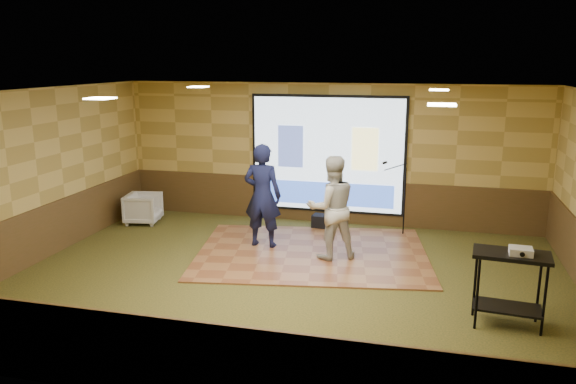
% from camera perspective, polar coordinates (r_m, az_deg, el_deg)
% --- Properties ---
extents(ground, '(9.00, 9.00, 0.00)m').
position_cam_1_polar(ground, '(9.15, -0.02, -8.99)').
color(ground, '#273116').
rests_on(ground, ground).
extents(room_shell, '(9.04, 7.04, 3.02)m').
position_cam_1_polar(room_shell, '(8.58, -0.02, 4.06)').
color(room_shell, tan).
rests_on(room_shell, ground).
extents(wainscot_back, '(9.00, 0.04, 0.95)m').
position_cam_1_polar(wainscot_back, '(12.24, 3.97, -0.89)').
color(wainscot_back, '#483718').
rests_on(wainscot_back, ground).
extents(wainscot_front, '(9.00, 0.04, 0.95)m').
position_cam_1_polar(wainscot_front, '(5.97, -8.61, -17.00)').
color(wainscot_front, '#483718').
rests_on(wainscot_front, ground).
extents(wainscot_left, '(0.04, 7.00, 0.95)m').
position_cam_1_polar(wainscot_left, '(10.92, -23.51, -3.76)').
color(wainscot_left, '#483718').
rests_on(wainscot_left, ground).
extents(projector_screen, '(3.32, 0.06, 2.52)m').
position_cam_1_polar(projector_screen, '(12.00, 4.01, 3.69)').
color(projector_screen, black).
rests_on(projector_screen, room_shell).
extents(downlight_nw, '(0.32, 0.32, 0.02)m').
position_cam_1_polar(downlight_nw, '(10.89, -9.11, 10.50)').
color(downlight_nw, beige).
rests_on(downlight_nw, room_shell).
extents(downlight_ne, '(0.32, 0.32, 0.02)m').
position_cam_1_polar(downlight_ne, '(10.02, 15.09, 9.99)').
color(downlight_ne, beige).
rests_on(downlight_ne, room_shell).
extents(downlight_sw, '(0.32, 0.32, 0.02)m').
position_cam_1_polar(downlight_sw, '(7.97, -18.54, 9.01)').
color(downlight_sw, beige).
rests_on(downlight_sw, room_shell).
extents(downlight_se, '(0.32, 0.32, 0.02)m').
position_cam_1_polar(downlight_se, '(6.73, 15.36, 8.55)').
color(downlight_se, beige).
rests_on(downlight_se, room_shell).
extents(dance_floor, '(4.61, 3.79, 0.03)m').
position_cam_1_polar(dance_floor, '(10.37, 2.46, -6.19)').
color(dance_floor, brown).
rests_on(dance_floor, ground).
extents(player_left, '(0.72, 0.48, 1.95)m').
position_cam_1_polar(player_left, '(10.45, -2.61, -0.36)').
color(player_left, '#13173B').
rests_on(player_left, dance_floor).
extents(player_right, '(1.11, 1.02, 1.84)m').
position_cam_1_polar(player_right, '(9.85, 4.46, -1.58)').
color(player_right, beige).
rests_on(player_right, dance_floor).
extents(av_table, '(0.97, 0.51, 1.02)m').
position_cam_1_polar(av_table, '(8.00, 21.63, -7.77)').
color(av_table, black).
rests_on(av_table, ground).
extents(projector, '(0.30, 0.25, 0.10)m').
position_cam_1_polar(projector, '(7.86, 22.57, -5.57)').
color(projector, silver).
rests_on(projector, av_table).
extents(mic_stand, '(0.59, 0.24, 1.51)m').
position_cam_1_polar(mic_stand, '(11.53, 11.42, -1.93)').
color(mic_stand, black).
rests_on(mic_stand, ground).
extents(banquet_chair, '(0.82, 0.81, 0.65)m').
position_cam_1_polar(banquet_chair, '(12.57, -14.48, -1.62)').
color(banquet_chair, gray).
rests_on(banquet_chair, ground).
extents(duffel_bag, '(0.49, 0.35, 0.29)m').
position_cam_1_polar(duffel_bag, '(11.85, 3.64, -3.03)').
color(duffel_bag, black).
rests_on(duffel_bag, ground).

